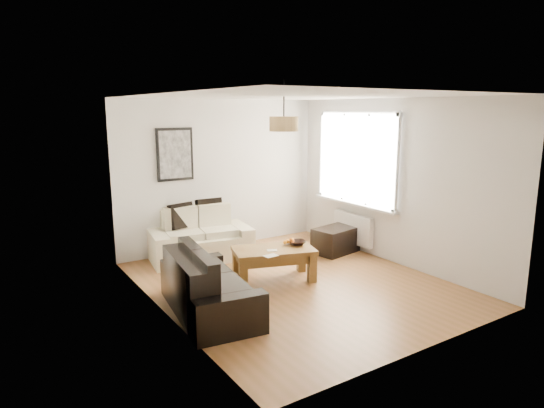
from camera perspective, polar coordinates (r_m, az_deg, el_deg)
floor at (r=6.81m, az=2.78°, el=-9.54°), size 4.50×4.50×0.00m
ceiling at (r=6.37m, az=3.01°, el=12.89°), size 3.80×4.50×0.00m
wall_back at (r=8.37m, az=-6.17°, el=3.55°), size 3.80×0.04×2.60m
wall_front at (r=4.86m, az=18.60°, el=-2.68°), size 3.80×0.04×2.60m
wall_left at (r=5.59m, az=-13.12°, el=-0.60°), size 0.04×4.50×2.60m
wall_right at (r=7.72m, az=14.42°, el=2.60°), size 0.04×4.50×2.60m
window_bay at (r=8.21m, az=10.23°, el=5.39°), size 0.14×1.90×1.60m
radiator at (r=8.40m, az=9.74°, el=-2.92°), size 0.10×0.90×0.52m
poster at (r=7.95m, az=-11.63°, el=5.88°), size 0.62×0.04×0.87m
pendant_shade at (r=6.61m, az=1.43°, el=9.64°), size 0.40×0.40×0.20m
loveseat_cream at (r=7.86m, az=-8.64°, el=-3.72°), size 1.72×1.12×0.80m
sofa_leather at (r=5.83m, az=-7.57°, el=-9.47°), size 1.04×1.78×0.73m
coffee_table at (r=6.88m, az=0.21°, el=-7.25°), size 1.28×0.94×0.47m
ottoman at (r=8.22m, az=7.67°, el=-4.34°), size 0.84×0.63×0.44m
cushion_left at (r=7.87m, az=-10.85°, el=-1.40°), size 0.43×0.22×0.41m
cushion_right at (r=8.07m, az=-7.53°, el=-0.90°), size 0.44×0.16×0.44m
fruit_bowl at (r=7.00m, az=3.08°, el=-4.67°), size 0.31×0.31×0.06m
orange_a at (r=7.02m, az=1.92°, el=-4.52°), size 0.07×0.07×0.06m
orange_b at (r=7.04m, az=2.36°, el=-4.48°), size 0.10×0.10×0.09m
orange_c at (r=6.97m, az=1.58°, el=-4.63°), size 0.06×0.06×0.06m
papers at (r=6.46m, az=-0.14°, el=-6.26°), size 0.19×0.14×0.01m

